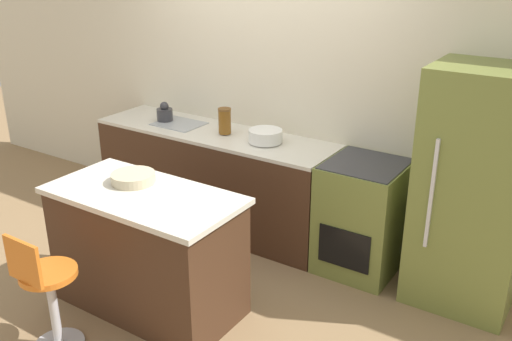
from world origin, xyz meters
name	(u,v)px	position (x,y,z in m)	size (l,w,h in m)	color
ground_plane	(225,246)	(0.00, 0.00, 0.00)	(14.00, 14.00, 0.00)	#8E704C
wall_back	(267,86)	(0.00, 0.68, 1.30)	(8.00, 0.06, 2.60)	beige
back_counter	(215,178)	(-0.35, 0.34, 0.45)	(2.32, 0.63, 0.92)	#422819
kitchen_island	(147,251)	(0.06, -1.00, 0.46)	(1.38, 0.70, 0.91)	#422819
oven_range	(362,217)	(1.12, 0.34, 0.46)	(0.60, 0.65, 0.92)	olive
refrigerator	(474,191)	(1.93, 0.34, 0.88)	(0.73, 0.65, 1.76)	olive
stool_chair	(48,294)	(-0.13, -1.71, 0.42)	(0.36, 0.36, 0.87)	#B7B7BC
kettle	(165,113)	(-0.92, 0.34, 0.99)	(0.15, 0.15, 0.18)	#333338
mixing_bowl	(265,136)	(0.21, 0.34, 0.97)	(0.29, 0.29, 0.11)	white
canister_jar	(225,121)	(-0.22, 0.34, 1.03)	(0.12, 0.12, 0.23)	brown
fruit_bowl	(133,178)	(-0.12, -0.91, 0.94)	(0.31, 0.31, 0.07)	#C1B28E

